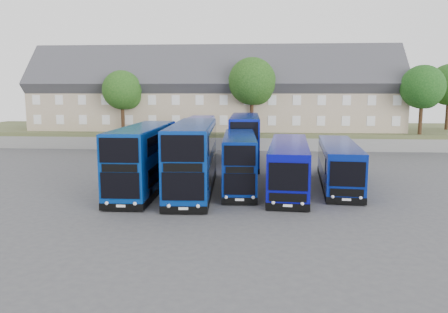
# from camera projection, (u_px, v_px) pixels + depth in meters

# --- Properties ---
(ground) EXTENTS (120.00, 120.00, 0.00)m
(ground) POSITION_uv_depth(u_px,v_px,m) (218.00, 199.00, 29.14)
(ground) COLOR #414146
(ground) RESTS_ON ground
(retaining_wall) EXTENTS (70.00, 0.40, 1.50)m
(retaining_wall) POSITION_uv_depth(u_px,v_px,m) (235.00, 144.00, 52.70)
(retaining_wall) COLOR slate
(retaining_wall) RESTS_ON ground
(earth_bank) EXTENTS (80.00, 20.00, 2.00)m
(earth_bank) POSITION_uv_depth(u_px,v_px,m) (238.00, 134.00, 62.53)
(earth_bank) COLOR #4B5530
(earth_bank) RESTS_ON ground
(terrace_row) EXTENTS (48.00, 10.40, 11.20)m
(terrace_row) POSITION_uv_depth(u_px,v_px,m) (214.00, 95.00, 57.96)
(terrace_row) COLOR tan
(terrace_row) RESTS_ON earth_bank
(dd_front_left) EXTENTS (2.75, 11.62, 4.61)m
(dd_front_left) POSITION_uv_depth(u_px,v_px,m) (144.00, 160.00, 31.18)
(dd_front_left) COLOR navy
(dd_front_left) RESTS_ON ground
(dd_front_mid) EXTENTS (3.34, 12.28, 4.84)m
(dd_front_mid) POSITION_uv_depth(u_px,v_px,m) (193.00, 159.00, 30.87)
(dd_front_mid) COLOR navy
(dd_front_mid) RESTS_ON ground
(dd_front_right) EXTENTS (2.66, 10.03, 3.95)m
(dd_front_right) POSITION_uv_depth(u_px,v_px,m) (239.00, 163.00, 31.89)
(dd_front_right) COLOR navy
(dd_front_right) RESTS_ON ground
(dd_rear_left) EXTENTS (2.53, 10.96, 4.35)m
(dd_rear_left) POSITION_uv_depth(u_px,v_px,m) (198.00, 140.00, 44.46)
(dd_rear_left) COLOR #0815A3
(dd_rear_left) RESTS_ON ground
(dd_rear_right) EXTENTS (2.86, 11.89, 4.71)m
(dd_rear_right) POSITION_uv_depth(u_px,v_px,m) (245.00, 140.00, 42.81)
(dd_rear_right) COLOR #081598
(dd_rear_right) RESTS_ON ground
(coach_east_a) EXTENTS (3.65, 12.75, 3.44)m
(coach_east_a) POSITION_uv_depth(u_px,v_px,m) (289.00, 166.00, 31.76)
(coach_east_a) COLOR #080A97
(coach_east_a) RESTS_ON ground
(coach_east_b) EXTENTS (3.59, 12.04, 3.24)m
(coach_east_b) POSITION_uv_depth(u_px,v_px,m) (338.00, 165.00, 32.86)
(coach_east_b) COLOR navy
(coach_east_b) RESTS_ON ground
(tree_west) EXTENTS (4.80, 4.80, 7.65)m
(tree_west) POSITION_uv_depth(u_px,v_px,m) (123.00, 92.00, 53.81)
(tree_west) COLOR #382314
(tree_west) RESTS_ON earth_bank
(tree_mid) EXTENTS (5.76, 5.76, 9.18)m
(tree_mid) POSITION_uv_depth(u_px,v_px,m) (253.00, 83.00, 53.04)
(tree_mid) COLOR #382314
(tree_mid) RESTS_ON earth_bank
(tree_east) EXTENTS (5.12, 5.12, 8.16)m
(tree_east) POSITION_uv_depth(u_px,v_px,m) (423.00, 89.00, 51.25)
(tree_east) COLOR #382314
(tree_east) RESTS_ON earth_bank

